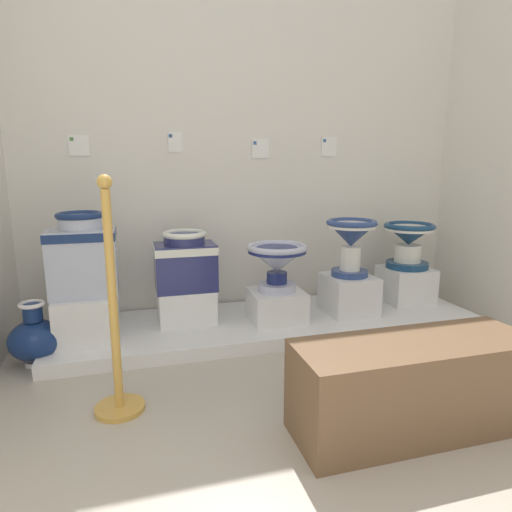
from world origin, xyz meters
name	(u,v)px	position (x,y,z in m)	size (l,w,h in m)	color
wall_back	(252,101)	(1.65, 3.17, 1.58)	(3.50, 0.06, 3.16)	silver
display_platform	(270,323)	(1.65, 2.72, 0.04)	(2.87, 0.80, 0.08)	white
plinth_block_tall_cobalt	(88,316)	(0.47, 2.67, 0.22)	(0.35, 0.40, 0.27)	white
antique_toilet_tall_cobalt	(83,254)	(0.47, 2.67, 0.61)	(0.38, 0.30, 0.49)	#B0B9CE
plinth_block_leftmost	(187,305)	(1.09, 2.80, 0.20)	(0.37, 0.29, 0.23)	white
antique_toilet_leftmost	(185,260)	(1.09, 2.80, 0.51)	(0.40, 0.29, 0.39)	navy
plinth_block_rightmost	(276,306)	(1.68, 2.66, 0.19)	(0.36, 0.32, 0.20)	white
antique_toilet_rightmost	(277,260)	(1.68, 2.66, 0.51)	(0.40, 0.40, 0.32)	silver
plinth_block_squat_floral	(349,294)	(2.23, 2.68, 0.22)	(0.33, 0.35, 0.27)	white
antique_toilet_squat_floral	(351,238)	(2.23, 2.68, 0.63)	(0.35, 0.35, 0.40)	navy
plinth_block_pale_glazed	(405,284)	(2.78, 2.80, 0.22)	(0.35, 0.34, 0.26)	white
antique_toilet_pale_glazed	(409,239)	(2.78, 2.80, 0.57)	(0.38, 0.38, 0.34)	navy
info_placard_first	(79,145)	(0.45, 3.14, 1.25)	(0.13, 0.01, 0.13)	white
info_placard_second	(175,142)	(1.08, 3.14, 1.28)	(0.09, 0.01, 0.14)	white
info_placard_third	(260,149)	(1.70, 3.14, 1.24)	(0.13, 0.01, 0.14)	white
info_placard_fourth	(329,147)	(2.25, 3.14, 1.26)	(0.12, 0.01, 0.15)	white
decorative_vase_companion	(35,339)	(0.20, 2.55, 0.16)	(0.29, 0.29, 0.37)	white
stanchion_post_near_left	(115,337)	(0.66, 1.91, 0.36)	(0.23, 0.23, 1.08)	gold
museum_bench	(414,386)	(1.88, 1.42, 0.20)	(1.04, 0.36, 0.40)	brown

